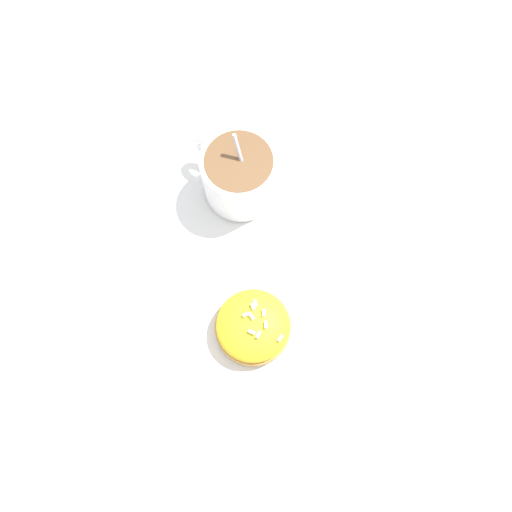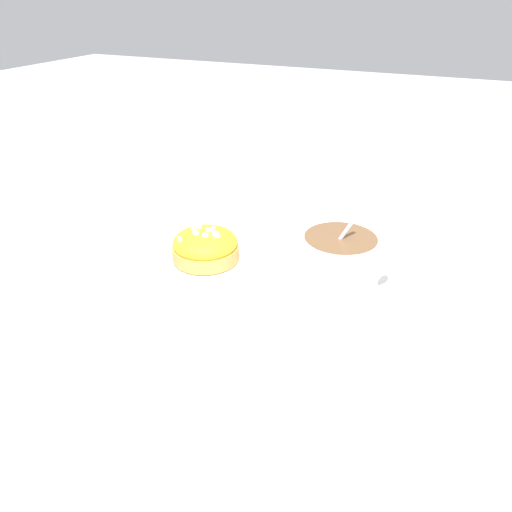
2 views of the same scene
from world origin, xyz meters
TOP-DOWN VIEW (x-y plane):
  - ground_plane at (0.00, 0.00)m, footprint 3.00×3.00m
  - paper_napkin at (0.00, 0.00)m, footprint 0.30×0.27m
  - coffee_cup at (-0.08, 0.00)m, footprint 0.10×0.09m
  - frosted_pastry at (0.08, -0.01)m, footprint 0.08×0.08m

SIDE VIEW (x-z plane):
  - ground_plane at x=0.00m, z-range 0.00..0.00m
  - paper_napkin at x=0.00m, z-range 0.00..0.00m
  - frosted_pastry at x=0.08m, z-range 0.00..0.04m
  - coffee_cup at x=-0.08m, z-range -0.01..0.09m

